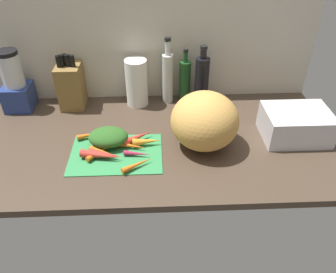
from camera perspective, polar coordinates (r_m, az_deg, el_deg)
The scene contains 22 objects.
ground_plane at distance 146.67cm, azimuth -4.64°, elevation -0.69°, with size 170.00×80.00×3.00cm, color #47382B.
wall_back at distance 165.84cm, azimuth -4.89°, elevation 16.24°, with size 170.00×3.00×60.00cm, color beige.
cutting_board at distance 137.67cm, azimuth -8.85°, elevation -2.89°, with size 37.24×25.77×0.80cm, color #338C4C.
carrot_0 at distance 141.87cm, azimuth -5.26°, elevation -0.13°, with size 3.53×3.53×14.41cm, color red.
carrot_1 at distance 137.02cm, azimuth -11.17°, elevation -2.57°, with size 2.34×2.34×11.37cm, color orange.
carrot_2 at distance 138.42cm, azimuth -6.43°, elevation -1.56°, with size 2.38×2.38×13.47cm, color orange.
carrot_3 at distance 134.33cm, azimuth -5.27°, elevation -2.93°, with size 2.01×2.01×10.99cm, color #B2264C.
carrot_4 at distance 147.65cm, azimuth -13.01°, elevation 0.30°, with size 2.24×2.24×12.02cm, color orange.
carrot_5 at distance 134.84cm, azimuth -10.59°, elevation -3.02°, with size 3.08×3.08×13.18cm, color red.
carrot_6 at distance 139.29cm, azimuth -3.62°, elevation -0.83°, with size 3.45×3.45×12.07cm, color orange.
carrot_7 at distance 129.12cm, azimuth -5.23°, elevation -4.75°, with size 2.25×2.25×13.45cm, color orange.
carrot_8 at distance 137.54cm, azimuth -11.44°, elevation -2.48°, with size 2.20×2.20×13.96cm, color orange.
carrot_9 at distance 134.47cm, azimuth -11.50°, elevation -3.17°, with size 3.46×3.46×16.03cm, color red.
carrot_greens_pile at distance 140.70cm, azimuth -10.18°, elevation -0.09°, with size 16.44×12.64×6.95cm, color #2D6023.
winter_squash at distance 135.46cm, azimuth 6.27°, elevation 2.66°, with size 27.73×27.38×23.78cm, color gold.
knife_block at distance 169.54cm, azimuth -16.24°, elevation 8.42°, with size 11.27×13.86×26.91cm.
blender_appliance at distance 175.72cm, azimuth -24.63°, elevation 8.04°, with size 13.01×13.01×29.57cm.
paper_towel_roll at distance 164.95cm, azimuth -5.39°, elevation 9.14°, with size 10.62×10.62×23.31cm, color white.
bottle_0 at distance 165.87cm, azimuth -0.05°, elevation 10.22°, with size 5.45×5.45×33.14cm.
bottle_1 at distance 167.36cm, azimuth 2.88°, elevation 9.47°, with size 5.68×5.68×27.54cm.
bottle_2 at distance 164.77cm, azimuth 5.78°, elevation 9.54°, with size 6.80×6.80×30.21cm.
dish_rack at distance 152.71cm, azimuth 20.97°, elevation 1.95°, with size 27.37×20.69×12.55cm, color silver.
Camera 1 is at (6.72, -117.40, 86.16)cm, focal length 35.67 mm.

